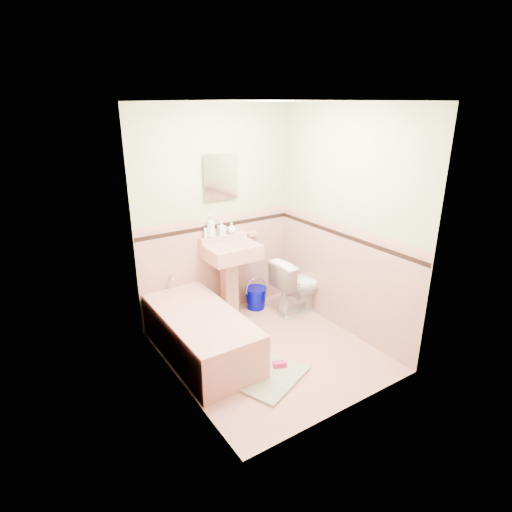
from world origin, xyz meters
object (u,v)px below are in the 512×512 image
medicine_cabinet (220,177)px  soap_bottle_left (211,226)px  soap_bottle_right (231,228)px  shoe (280,364)px  toilet (300,285)px  bucket (256,298)px  bathtub (201,336)px  sink (232,282)px  soap_bottle_mid (221,228)px

medicine_cabinet → soap_bottle_left: bearing=-169.3°
medicine_cabinet → soap_bottle_left: size_ratio=1.78×
soap_bottle_right → shoe: bearing=-100.9°
soap_bottle_right → toilet: bearing=-36.9°
bucket → bathtub: bearing=-151.5°
sink → soap_bottle_left: bearing=131.4°
medicine_cabinet → soap_bottle_left: medicine_cabinet is taller
sink → medicine_cabinet: (0.00, 0.21, 1.23)m
soap_bottle_right → bucket: (0.26, -0.14, -0.94)m
bucket → sink: bearing=-173.2°
bathtub → bucket: bearing=28.5°
soap_bottle_left → soap_bottle_right: bearing=0.0°
toilet → shoe: size_ratio=5.36×
medicine_cabinet → shoe: medicine_cabinet is taller
soap_bottle_left → soap_bottle_right: (0.28, 0.00, -0.07)m
bathtub → bucket: (1.06, 0.57, -0.09)m
soap_bottle_left → toilet: soap_bottle_left is taller
bathtub → shoe: 0.86m
bucket → medicine_cabinet: bearing=156.4°
medicine_cabinet → shoe: bearing=-96.0°
bathtub → soap_bottle_mid: size_ratio=8.48×
soap_bottle_mid → shoe: (-0.13, -1.36, -1.05)m
soap_bottle_right → toilet: (0.67, -0.50, -0.72)m
toilet → medicine_cabinet: bearing=54.1°
medicine_cabinet → shoe: 2.16m
bathtub → medicine_cabinet: (0.68, 0.74, 1.47)m
sink → shoe: 1.27m
sink → soap_bottle_right: 0.64m
bathtub → shoe: bathtub is taller
sink → toilet: size_ratio=1.32×
medicine_cabinet → soap_bottle_mid: medicine_cabinet is taller
shoe → bucket: bearing=88.6°
soap_bottle_mid → soap_bottle_right: 0.14m
sink → medicine_cabinet: 1.24m
bathtub → sink: bearing=37.9°
toilet → shoe: bearing=130.9°
bathtub → bucket: 1.21m
shoe → soap_bottle_mid: bearing=106.3°
soap_bottle_right → bucket: soap_bottle_right is taller
soap_bottle_mid → soap_bottle_right: (0.14, 0.00, -0.02)m
toilet → bucket: 0.59m
bathtub → soap_bottle_right: 1.37m
bathtub → shoe: bearing=-50.8°
soap_bottle_mid → bucket: soap_bottle_mid is taller
bathtub → soap_bottle_mid: (0.66, 0.71, 0.88)m
bathtub → soap_bottle_left: size_ratio=5.61×
soap_bottle_right → shoe: size_ratio=1.01×
soap_bottle_right → soap_bottle_mid: bearing=180.0°
soap_bottle_right → shoe: soap_bottle_right is taller
medicine_cabinet → soap_bottle_right: size_ratio=3.54×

